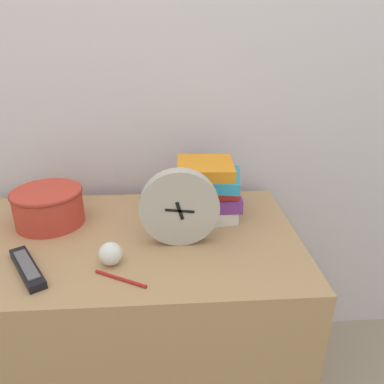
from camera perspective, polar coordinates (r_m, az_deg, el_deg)
wall_back at (r=1.36m, az=-10.64°, el=20.23°), size 6.00×0.04×2.40m
desk at (r=1.34m, az=-9.56°, el=-19.87°), size 1.05×0.61×0.71m
desk_clock at (r=1.03m, az=-1.92°, el=-2.44°), size 0.22×0.04×0.22m
book_stack at (r=1.19m, az=1.73°, el=0.31°), size 0.26×0.21×0.18m
basket at (r=1.24m, az=-21.03°, el=-1.92°), size 0.22×0.22×0.11m
tv_remote at (r=1.04m, az=-23.83°, el=-10.51°), size 0.14×0.19×0.02m
crumpled_paper_ball at (r=1.00m, az=-12.31°, el=-9.18°), size 0.06×0.06×0.06m
pen at (r=0.95m, az=-10.83°, el=-12.85°), size 0.13×0.08×0.01m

